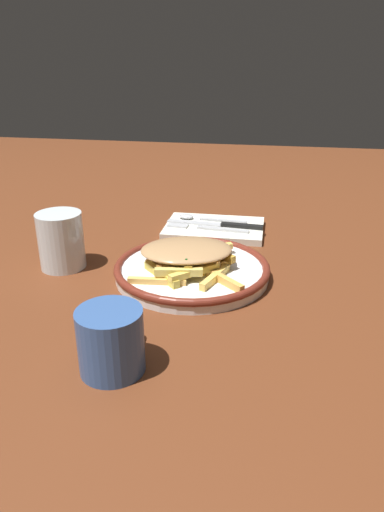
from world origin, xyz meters
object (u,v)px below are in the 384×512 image
at_px(fries_heap, 189,256).
at_px(napkin, 214,228).
at_px(knife, 223,225).
at_px(coffee_mug, 111,340).
at_px(plate, 192,270).
at_px(water_glass, 62,240).
at_px(fork, 207,228).
at_px(spoon, 201,218).

height_order(fries_heap, napkin, fries_heap).
height_order(knife, coffee_mug, coffee_mug).
height_order(napkin, knife, knife).
relative_size(plate, water_glass, 2.64).
xyz_separation_m(plate, water_glass, (0.00, 0.24, 0.04)).
relative_size(fork, coffee_mug, 1.67).
distance_m(plate, water_glass, 0.24).
xyz_separation_m(fries_heap, coffee_mug, (-0.26, 0.05, -0.00)).
bearing_deg(coffee_mug, plate, -10.32).
xyz_separation_m(plate, fries_heap, (-0.01, 0.00, 0.03)).
distance_m(fries_heap, water_glass, 0.23).
height_order(plate, spoon, plate).
height_order(fork, knife, knife).
height_order(napkin, fork, fork).
distance_m(plate, spoon, 0.26).
xyz_separation_m(fries_heap, fork, (0.21, 0.00, -0.03)).
bearing_deg(knife, coffee_mug, 171.41).
height_order(plate, coffee_mug, coffee_mug).
distance_m(plate, knife, 0.23).
relative_size(fries_heap, napkin, 0.93).
bearing_deg(fries_heap, knife, -7.26).
relative_size(fries_heap, fork, 1.10).
bearing_deg(fries_heap, plate, -32.14).
distance_m(plate, fork, 0.20).
relative_size(fries_heap, spoon, 1.28).
bearing_deg(plate, knife, -6.54).
bearing_deg(plate, spoon, 6.02).
xyz_separation_m(knife, water_glass, (-0.23, 0.26, 0.03)).
height_order(plate, fork, plate).
relative_size(plate, coffee_mug, 2.52).
distance_m(fries_heap, knife, 0.24).
distance_m(spoon, coffee_mug, 0.53).
distance_m(napkin, water_glass, 0.34).
xyz_separation_m(plate, fork, (0.20, 0.00, 0.00)).
xyz_separation_m(fries_heap, spoon, (0.27, 0.02, -0.02)).
relative_size(fork, spoon, 1.16).
bearing_deg(fries_heap, napkin, -2.68).
bearing_deg(spoon, fork, -158.23).
distance_m(knife, water_glass, 0.35).
bearing_deg(fries_heap, spoon, 5.11).
height_order(fries_heap, water_glass, water_glass).
height_order(fork, spoon, spoon).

